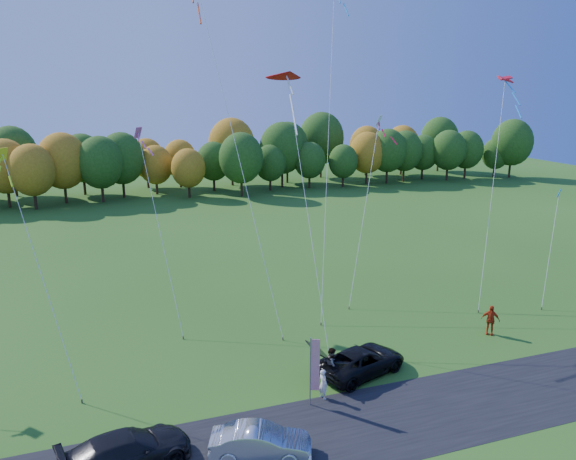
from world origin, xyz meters
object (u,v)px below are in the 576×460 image
object	(u,v)px
silver_sedan	(261,443)
person_east	(490,320)
black_suv	(362,361)
feather_flag	(314,364)

from	to	relation	value
silver_sedan	person_east	bearing A→B (deg)	-47.86
black_suv	feather_flag	distance (m)	4.47
silver_sedan	person_east	distance (m)	18.55
feather_flag	silver_sedan	bearing A→B (deg)	-140.27
black_suv	silver_sedan	size ratio (longest dim) A/B	1.22
black_suv	feather_flag	size ratio (longest dim) A/B	1.45
black_suv	person_east	size ratio (longest dim) A/B	2.70
person_east	feather_flag	xyz separation A→B (m)	(-13.60, -3.86, 1.23)
black_suv	silver_sedan	xyz separation A→B (m)	(-7.31, -5.08, -0.02)
person_east	feather_flag	distance (m)	14.19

